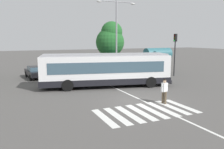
% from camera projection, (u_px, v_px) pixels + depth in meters
% --- Properties ---
extents(ground_plane, '(160.00, 160.00, 0.00)m').
position_uv_depth(ground_plane, '(137.00, 100.00, 16.21)').
color(ground_plane, '#514F4C').
extents(city_transit_bus, '(12.15, 5.23, 3.06)m').
position_uv_depth(city_transit_bus, '(106.00, 70.00, 20.71)').
color(city_transit_bus, black).
rests_on(city_transit_bus, ground_plane).
extents(pedestrian_crossing_street, '(0.57, 0.37, 1.72)m').
position_uv_depth(pedestrian_crossing_street, '(164.00, 90.00, 15.30)').
color(pedestrian_crossing_street, brown).
rests_on(pedestrian_crossing_street, ground_plane).
extents(parked_car_black, '(2.22, 4.65, 1.35)m').
position_uv_depth(parked_car_black, '(36.00, 71.00, 25.45)').
color(parked_car_black, black).
rests_on(parked_car_black, ground_plane).
extents(parked_car_charcoal, '(2.17, 4.63, 1.35)m').
position_uv_depth(parked_car_charcoal, '(58.00, 70.00, 26.91)').
color(parked_car_charcoal, black).
rests_on(parked_car_charcoal, ground_plane).
extents(parked_car_red, '(2.23, 4.65, 1.35)m').
position_uv_depth(parked_car_red, '(80.00, 68.00, 28.11)').
color(parked_car_red, black).
rests_on(parked_car_red, ground_plane).
extents(parked_car_blue, '(2.02, 4.57, 1.35)m').
position_uv_depth(parked_car_blue, '(100.00, 68.00, 28.90)').
color(parked_car_blue, black).
rests_on(parked_car_blue, ground_plane).
extents(parked_car_teal, '(1.97, 4.55, 1.35)m').
position_uv_depth(parked_car_teal, '(118.00, 66.00, 30.46)').
color(parked_car_teal, black).
rests_on(parked_car_teal, ground_plane).
extents(traffic_light_far_corner, '(0.33, 0.32, 5.00)m').
position_uv_depth(traffic_light_far_corner, '(175.00, 48.00, 26.56)').
color(traffic_light_far_corner, '#28282B').
rests_on(traffic_light_far_corner, ground_plane).
extents(bus_stop_shelter, '(3.65, 1.54, 3.25)m').
position_uv_depth(bus_stop_shelter, '(158.00, 54.00, 29.29)').
color(bus_stop_shelter, '#28282B').
rests_on(bus_stop_shelter, ground_plane).
extents(twin_arm_street_lamp, '(5.05, 0.32, 8.92)m').
position_uv_depth(twin_arm_street_lamp, '(116.00, 29.00, 27.07)').
color(twin_arm_street_lamp, '#939399').
rests_on(twin_arm_street_lamp, ground_plane).
extents(background_tree_right, '(4.19, 4.19, 6.97)m').
position_uv_depth(background_tree_right, '(110.00, 39.00, 33.14)').
color(background_tree_right, brown).
rests_on(background_tree_right, ground_plane).
extents(crosswalk_painted_stripes, '(6.01, 3.24, 0.01)m').
position_uv_depth(crosswalk_painted_stripes, '(146.00, 111.00, 13.77)').
color(crosswalk_painted_stripes, silver).
rests_on(crosswalk_painted_stripes, ground_plane).
extents(lane_center_line, '(0.16, 24.00, 0.01)m').
position_uv_depth(lane_center_line, '(128.00, 94.00, 18.15)').
color(lane_center_line, silver).
rests_on(lane_center_line, ground_plane).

